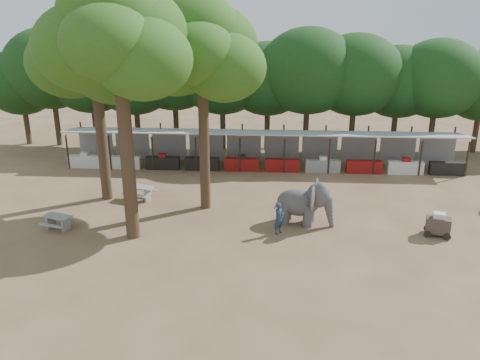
# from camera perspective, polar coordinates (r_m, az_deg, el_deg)

# --- Properties ---
(ground) EXTENTS (100.00, 100.00, 0.00)m
(ground) POSITION_cam_1_polar(r_m,az_deg,el_deg) (20.80, 1.86, -9.75)
(ground) COLOR brown
(ground) RESTS_ON ground
(vendor_stalls) EXTENTS (28.00, 2.99, 2.80)m
(vendor_stalls) POSITION_cam_1_polar(r_m,az_deg,el_deg) (33.29, 2.74, 3.53)
(vendor_stalls) COLOR #A3A6AC
(vendor_stalls) RESTS_ON ground
(yard_tree_left) EXTENTS (7.10, 6.90, 11.02)m
(yard_tree_left) POSITION_cam_1_polar(r_m,az_deg,el_deg) (27.29, -17.54, 14.31)
(yard_tree_left) COLOR #332316
(yard_tree_left) RESTS_ON ground
(yard_tree_center) EXTENTS (7.10, 6.90, 12.04)m
(yard_tree_center) POSITION_cam_1_polar(r_m,az_deg,el_deg) (21.53, -14.88, 16.26)
(yard_tree_center) COLOR #332316
(yard_tree_center) RESTS_ON ground
(yard_tree_back) EXTENTS (7.10, 6.90, 11.36)m
(yard_tree_back) POSITION_cam_1_polar(r_m,az_deg,el_deg) (24.77, -4.93, 15.50)
(yard_tree_back) COLOR #332316
(yard_tree_back) RESTS_ON ground
(backdrop_trees) EXTENTS (46.46, 5.95, 8.33)m
(backdrop_trees) POSITION_cam_1_polar(r_m,az_deg,el_deg) (37.53, 3.01, 12.01)
(backdrop_trees) COLOR #332316
(backdrop_trees) RESTS_ON ground
(elephant) EXTENTS (3.13, 2.31, 2.32)m
(elephant) POSITION_cam_1_polar(r_m,az_deg,el_deg) (24.11, 7.90, -2.74)
(elephant) COLOR #413F3F
(elephant) RESTS_ON ground
(handler) EXTENTS (0.67, 0.69, 1.62)m
(handler) POSITION_cam_1_polar(r_m,az_deg,el_deg) (22.98, 4.76, -4.68)
(handler) COLOR #26384C
(handler) RESTS_ON ground
(picnic_table_near) EXTENTS (1.73, 1.64, 0.71)m
(picnic_table_near) POSITION_cam_1_polar(r_m,az_deg,el_deg) (25.26, -21.30, -4.60)
(picnic_table_near) COLOR gray
(picnic_table_near) RESTS_ON ground
(picnic_table_far) EXTENTS (1.99, 1.87, 0.82)m
(picnic_table_far) POSITION_cam_1_polar(r_m,az_deg,el_deg) (27.93, -12.12, -1.31)
(picnic_table_far) COLOR gray
(picnic_table_far) RESTS_ON ground
(cart_front) EXTENTS (1.39, 1.10, 1.19)m
(cart_front) POSITION_cam_1_polar(r_m,az_deg,el_deg) (24.71, 23.00, -5.03)
(cart_front) COLOR #382C25
(cart_front) RESTS_ON ground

